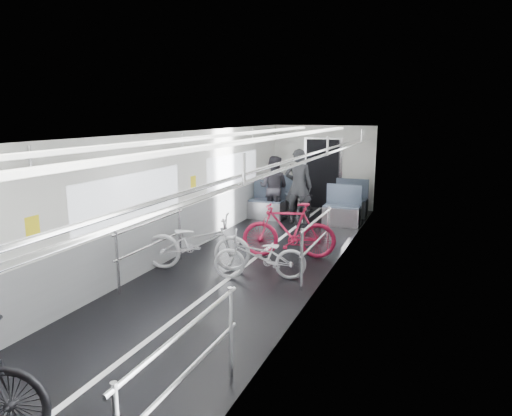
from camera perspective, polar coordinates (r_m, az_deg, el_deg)
The scene contains 7 objects.
car_shell at distance 8.60m, azimuth 0.00°, elevation 0.96°, with size 3.02×14.01×2.41m.
bike_left_far at distance 8.14m, azimuth -7.35°, elevation -4.32°, with size 0.66×1.89×0.99m, color silver.
bike_right_mid at distance 7.64m, azimuth 0.50°, elevation -6.01°, with size 0.54×1.55×0.81m, color silver.
bike_right_far at distance 8.76m, azimuth 4.14°, elevation -2.80°, with size 0.51×1.80×1.08m, color #A61435.
bike_aisle at distance 11.52m, azimuth 6.06°, elevation 0.05°, with size 0.55×1.58×0.83m, color black.
person_standing at distance 11.47m, azimuth 5.31°, elevation 2.70°, with size 0.69×0.45×1.89m, color black.
person_seated at distance 11.94m, azimuth 2.20°, elevation 2.56°, with size 0.81×0.63×1.66m, color #28262C.
Camera 1 is at (3.16, -6.05, 2.73)m, focal length 32.00 mm.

